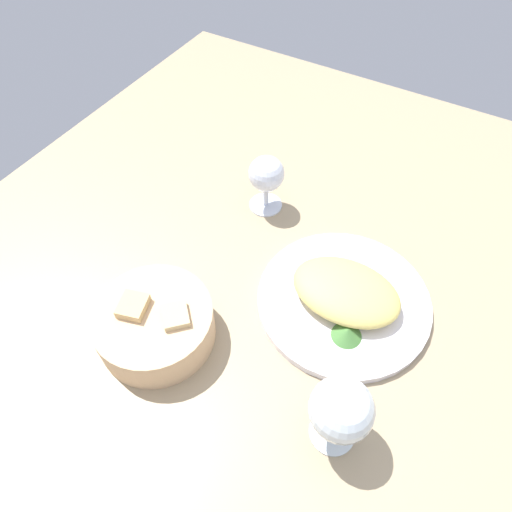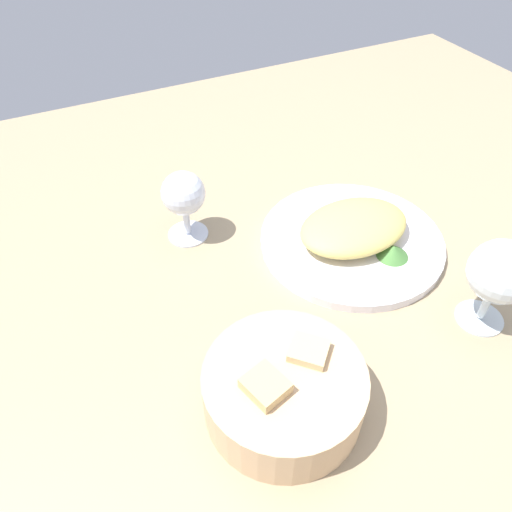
% 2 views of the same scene
% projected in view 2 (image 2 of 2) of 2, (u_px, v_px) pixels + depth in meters
% --- Properties ---
extents(ground_plane, '(1.40, 1.40, 0.02)m').
position_uv_depth(ground_plane, '(375.00, 276.00, 0.71)').
color(ground_plane, tan).
extents(plate, '(0.27, 0.27, 0.01)m').
position_uv_depth(plate, '(350.00, 241.00, 0.74)').
color(plate, white).
rests_on(plate, ground_plane).
extents(omelette, '(0.17, 0.13, 0.04)m').
position_uv_depth(omelette, '(352.00, 227.00, 0.72)').
color(omelette, '#DBC566').
rests_on(omelette, plate).
extents(lettuce_garnish, '(0.05, 0.05, 0.02)m').
position_uv_depth(lettuce_garnish, '(393.00, 251.00, 0.70)').
color(lettuce_garnish, '#467C38').
rests_on(lettuce_garnish, plate).
extents(bread_basket, '(0.17, 0.17, 0.08)m').
position_uv_depth(bread_basket, '(284.00, 390.00, 0.53)').
color(bread_basket, '#D8AF82').
rests_on(bread_basket, ground_plane).
extents(wine_glass_near, '(0.06, 0.06, 0.11)m').
position_uv_depth(wine_glass_near, '(184.00, 197.00, 0.71)').
color(wine_glass_near, silver).
rests_on(wine_glass_near, ground_plane).
extents(wine_glass_far, '(0.08, 0.08, 0.13)m').
position_uv_depth(wine_glass_far, '(501.00, 274.00, 0.58)').
color(wine_glass_far, silver).
rests_on(wine_glass_far, ground_plane).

